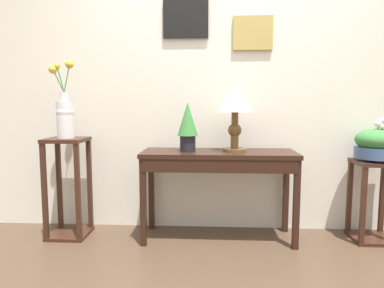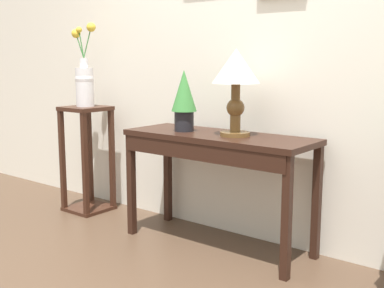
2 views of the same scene
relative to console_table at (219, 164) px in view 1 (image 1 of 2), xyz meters
The scene contains 8 objects.
back_wall_with_art 0.85m from the console_table, 76.12° to the left, with size 9.00×0.13×2.80m.
console_table is the anchor object (origin of this frame).
table_lamp 0.48m from the console_table, 11.29° to the left, with size 0.28×0.28×0.52m.
potted_plant_on_console 0.40m from the console_table, behind, with size 0.16×0.16×0.39m.
pedestal_stand_left 1.26m from the console_table, behind, with size 0.31×0.31×0.82m.
flower_vase_tall_left 1.30m from the console_table, behind, with size 0.19×0.16×0.63m.
pedestal_stand_right 1.27m from the console_table, ahead, with size 0.31×0.31×0.65m.
planter_bowl_wide_right 1.25m from the console_table, ahead, with size 0.32×0.32×0.35m.
Camera 1 is at (-0.14, -1.63, 1.10)m, focal length 32.67 mm.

